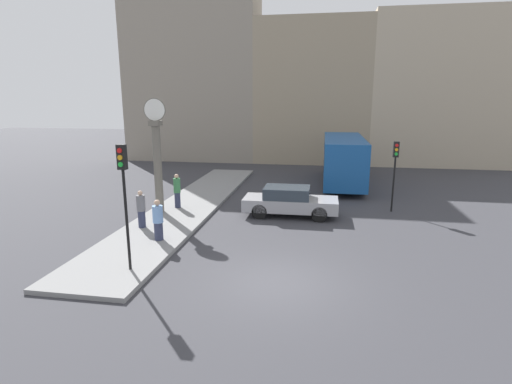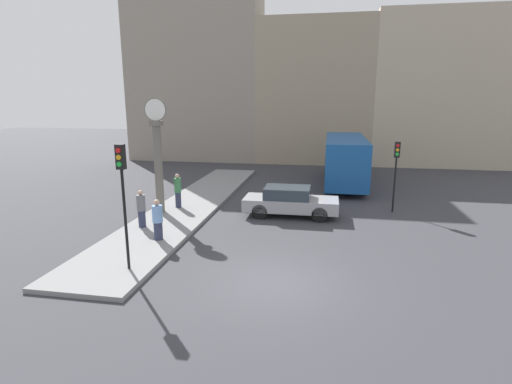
% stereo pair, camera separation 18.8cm
% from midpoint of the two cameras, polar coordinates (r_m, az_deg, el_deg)
% --- Properties ---
extents(ground_plane, '(120.00, 120.00, 0.00)m').
position_cam_midpoint_polar(ground_plane, '(12.56, 2.63, -12.79)').
color(ground_plane, '#38383D').
extents(sidewalk_corner, '(3.11, 20.55, 0.16)m').
position_cam_midpoint_polar(sidewalk_corner, '(21.37, -9.54, -1.75)').
color(sidewalk_corner, gray).
rests_on(sidewalk_corner, ground_plane).
extents(building_row, '(33.17, 5.00, 16.65)m').
position_cam_midpoint_polar(building_row, '(36.57, 5.86, 15.51)').
color(building_row, gray).
rests_on(building_row, ground_plane).
extents(sedan_car, '(4.47, 1.70, 1.42)m').
position_cam_midpoint_polar(sedan_car, '(19.16, 4.53, -1.32)').
color(sedan_car, '#9E9EA3').
rests_on(sedan_car, ground_plane).
extents(bus_distant, '(2.49, 8.69, 3.09)m').
position_cam_midpoint_polar(bus_distant, '(26.70, 12.16, 4.76)').
color(bus_distant, '#195199').
rests_on(bus_distant, ground_plane).
extents(traffic_light_near, '(0.26, 0.24, 4.01)m').
position_cam_midpoint_polar(traffic_light_near, '(12.87, -18.77, 1.35)').
color(traffic_light_near, black).
rests_on(traffic_light_near, sidewalk_corner).
extents(traffic_light_far, '(0.26, 0.24, 3.50)m').
position_cam_midpoint_polar(traffic_light_far, '(20.63, 19.01, 4.11)').
color(traffic_light_far, black).
rests_on(traffic_light_far, ground_plane).
extents(street_clock, '(1.06, 0.50, 5.39)m').
position_cam_midpoint_polar(street_clock, '(19.49, -14.18, 4.62)').
color(street_clock, '#666056').
rests_on(street_clock, sidewalk_corner).
extents(pedestrian_blue_stripe, '(0.40, 0.40, 1.60)m').
position_cam_midpoint_polar(pedestrian_blue_stripe, '(15.87, -14.15, -3.94)').
color(pedestrian_blue_stripe, '#2D334C').
rests_on(pedestrian_blue_stripe, sidewalk_corner).
extents(pedestrian_green_hoodie, '(0.34, 0.34, 1.71)m').
position_cam_midpoint_polar(pedestrian_green_hoodie, '(20.39, -11.46, 0.17)').
color(pedestrian_green_hoodie, '#2D334C').
rests_on(pedestrian_green_hoodie, sidewalk_corner).
extents(pedestrian_grey_jacket, '(0.36, 0.36, 1.60)m').
position_cam_midpoint_polar(pedestrian_grey_jacket, '(17.61, -16.38, -2.38)').
color(pedestrian_grey_jacket, '#2D334C').
rests_on(pedestrian_grey_jacket, sidewalk_corner).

